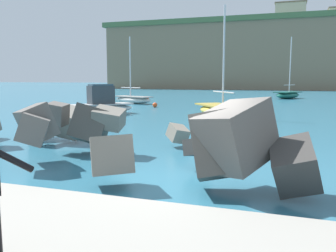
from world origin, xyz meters
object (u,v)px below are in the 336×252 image
Objects in this scene: boat_near_centre at (288,95)px; boat_mid_centre at (97,106)px; mooring_buoy_outer at (246,102)px; boat_far_left at (133,99)px; mooring_buoy_inner at (147,98)px; boat_near_right at (220,110)px; mooring_buoy_middle at (155,105)px; station_building_west at (290,13)px.

boat_near_centre is 1.38× the size of boat_mid_centre.
mooring_buoy_outer is (9.07, 14.79, -0.45)m from boat_mid_centre.
boat_near_centre is 1.15× the size of boat_far_left.
boat_mid_centre reaches higher than mooring_buoy_inner.
mooring_buoy_outer is (0.28, 13.62, -0.26)m from boat_near_right.
mooring_buoy_inner is at bearing 98.59° from boat_far_left.
boat_mid_centre is at bearing -102.07° from mooring_buoy_middle.
station_building_west is at bearing 86.77° from boat_near_right.
mooring_buoy_outer is (12.38, -3.21, 0.00)m from mooring_buoy_inner.
boat_near_right is 20.72m from mooring_buoy_inner.
boat_near_right reaches higher than boat_far_left.
boat_near_centre is 29.62m from boat_mid_centre.
station_building_west is (4.16, 73.86, 18.67)m from boat_near_right.
boat_near_centre reaches higher than mooring_buoy_inner.
mooring_buoy_inner and mooring_buoy_outer have the same top height.
boat_near_centre is 1.05× the size of station_building_west.
mooring_buoy_middle is at bearing 77.93° from boat_mid_centre.
boat_mid_centre is at bearing -121.53° from mooring_buoy_outer.
mooring_buoy_middle and mooring_buoy_outer have the same top height.
boat_far_left reaches higher than boat_mid_centre.
station_building_west is at bearing 90.21° from boat_near_centre.
boat_far_left is at bearing 136.80° from boat_near_right.
boat_near_centre is 25.74m from boat_near_right.
boat_near_centre is 18.53m from mooring_buoy_inner.
mooring_buoy_outer is at bearing -109.04° from boat_near_centre.
boat_far_left is at bearing -81.41° from mooring_buoy_inner.
boat_near_right is at bearing -54.26° from mooring_buoy_inner.
boat_far_left is 5.65m from mooring_buoy_middle.
mooring_buoy_inner is at bearing -105.92° from station_building_west.
mooring_buoy_inner is 1.00× the size of mooring_buoy_outer.
mooring_buoy_middle is 70.93m from station_building_west.
mooring_buoy_middle is (-7.16, 6.46, -0.26)m from boat_near_right.
mooring_buoy_inner is at bearing -152.51° from boat_near_centre.
boat_mid_centre is (-13.13, -26.55, 0.15)m from boat_near_centre.
boat_far_left is (-15.48, -14.91, -0.06)m from boat_near_centre.
mooring_buoy_outer is at bearing -93.69° from station_building_west.
station_building_west reaches higher than boat_near_right.
boat_near_centre is 18.12× the size of mooring_buoy_middle.
boat_far_left is 11.85m from mooring_buoy_outer.
boat_far_left is at bearing 101.41° from boat_mid_centre.
mooring_buoy_middle is at bearing -45.21° from boat_far_left.
boat_near_centre is 51.95m from station_building_west.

